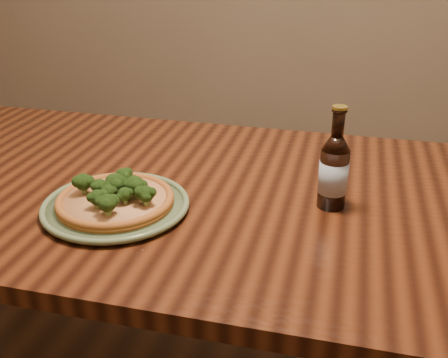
% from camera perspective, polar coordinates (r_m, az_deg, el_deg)
% --- Properties ---
extents(table, '(1.60, 0.90, 0.75)m').
position_cam_1_polar(table, '(1.33, -8.45, -3.86)').
color(table, '#47210F').
rests_on(table, ground).
extents(plate, '(0.32, 0.32, 0.02)m').
position_cam_1_polar(plate, '(1.17, -11.68, -2.83)').
color(plate, '#617853').
rests_on(plate, table).
extents(pizza, '(0.26, 0.26, 0.07)m').
position_cam_1_polar(pizza, '(1.16, -11.74, -2.03)').
color(pizza, '#A45E25').
rests_on(pizza, plate).
extents(beer_bottle, '(0.06, 0.06, 0.23)m').
position_cam_1_polar(beer_bottle, '(1.15, 11.85, 0.87)').
color(beer_bottle, black).
rests_on(beer_bottle, table).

